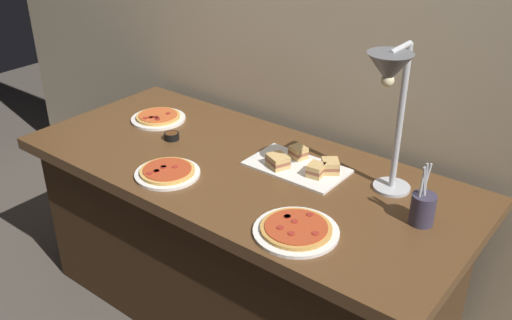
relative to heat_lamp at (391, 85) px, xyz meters
name	(u,v)px	position (x,y,z in m)	size (l,w,h in m)	color
ground_plane	(243,308)	(-0.56, -0.10, -1.21)	(8.00, 8.00, 0.00)	#4C443D
back_wall	(313,33)	(-0.56, 0.40, -0.01)	(4.40, 0.04, 2.40)	#C6B593
buffet_table	(242,241)	(-0.56, -0.10, -0.82)	(1.90, 0.84, 0.76)	brown
heat_lamp	(391,85)	(0.00, 0.00, 0.00)	(0.15, 0.29, 0.57)	#B7BABF
pizza_plate_front	(158,118)	(-1.17, 0.02, -0.43)	(0.26, 0.26, 0.03)	white
pizza_plate_center	(296,230)	(-0.12, -0.35, -0.43)	(0.29, 0.29, 0.03)	white
pizza_plate_raised_stand	(167,172)	(-0.74, -0.33, -0.43)	(0.26, 0.26, 0.03)	white
sandwich_platter	(300,165)	(-0.36, 0.03, -0.43)	(0.40, 0.23, 0.06)	white
sauce_cup_near	(171,136)	(-0.96, -0.10, -0.43)	(0.07, 0.07, 0.03)	black
utensil_holder	(423,208)	(0.18, -0.04, -0.39)	(0.08, 0.08, 0.23)	#383347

